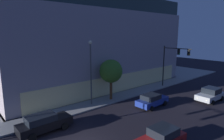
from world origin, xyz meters
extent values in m
cube|color=#4C4C51|center=(12.31, 22.32, 0.07)|extent=(31.42, 27.40, 0.15)
cube|color=#F9E89C|center=(12.31, 9.02, 1.45)|extent=(27.92, 0.60, 2.61)
cube|color=#9C9097|center=(12.31, 22.32, 6.20)|extent=(31.02, 27.00, 12.09)
cube|color=#293939|center=(12.31, 22.32, 13.43)|extent=(30.40, 26.46, 2.37)
cylinder|color=black|center=(20.35, 6.63, 3.50)|extent=(0.18, 0.18, 6.71)
cylinder|color=black|center=(20.51, 4.36, 6.54)|extent=(0.43, 4.56, 0.12)
cube|color=black|center=(20.52, 4.13, 6.04)|extent=(0.34, 0.34, 0.90)
sphere|color=green|center=(20.53, 3.95, 5.76)|extent=(0.18, 0.18, 0.18)
cube|color=black|center=(20.63, 2.54, 6.04)|extent=(0.34, 0.34, 0.90)
sphere|color=yellow|center=(20.64, 2.36, 5.76)|extent=(0.18, 0.18, 0.18)
cylinder|color=#4D4D4D|center=(6.15, 7.17, 3.91)|extent=(0.16, 0.16, 7.52)
sphere|color=#F9EFC6|center=(6.15, 7.17, 7.82)|extent=(0.44, 0.44, 0.44)
cylinder|color=brown|center=(9.18, 6.99, 1.46)|extent=(0.36, 0.36, 2.63)
sphere|color=#3C6E22|center=(9.18, 6.99, 4.00)|extent=(3.04, 3.04, 3.04)
cube|color=black|center=(-0.85, 4.41, 0.71)|extent=(4.82, 1.90, 0.74)
cube|color=black|center=(-1.20, 4.40, 1.38)|extent=(2.57, 1.67, 0.60)
cube|color=#F9F4CC|center=(1.48, 5.01, 0.71)|extent=(0.12, 0.20, 0.12)
cube|color=#F9F4CC|center=(1.50, 3.93, 0.71)|extent=(0.12, 0.20, 0.12)
cylinder|color=black|center=(0.61, 5.34, 0.34)|extent=(0.68, 0.26, 0.68)
cylinder|color=black|center=(0.65, 3.55, 0.34)|extent=(0.68, 0.26, 0.68)
cylinder|color=black|center=(-2.35, 5.27, 0.34)|extent=(0.68, 0.26, 0.68)
cylinder|color=black|center=(-2.30, 3.48, 0.34)|extent=(0.68, 0.26, 0.68)
cube|color=maroon|center=(5.03, -3.94, 0.63)|extent=(4.37, 2.10, 0.62)
cube|color=black|center=(5.35, -3.96, 1.27)|extent=(2.11, 1.81, 0.65)
cylinder|color=black|center=(6.40, -3.04, 0.32)|extent=(0.65, 0.27, 0.64)
cube|color=navy|center=(11.68, 2.03, 0.65)|extent=(4.46, 1.92, 0.68)
cube|color=black|center=(11.35, 2.03, 1.27)|extent=(2.21, 1.68, 0.57)
cube|color=#F9F4CC|center=(13.82, 2.63, 0.65)|extent=(0.12, 0.20, 0.12)
cube|color=#F9F4CC|center=(13.85, 1.55, 0.65)|extent=(0.12, 0.20, 0.12)
cylinder|color=black|center=(13.02, 2.97, 0.31)|extent=(0.62, 0.25, 0.61)
cylinder|color=black|center=(13.07, 1.17, 0.31)|extent=(0.62, 0.25, 0.61)
cylinder|color=black|center=(10.29, 2.90, 0.31)|extent=(0.62, 0.25, 0.61)
cylinder|color=black|center=(10.33, 1.10, 0.31)|extent=(0.62, 0.25, 0.61)
cube|color=#B7BABF|center=(19.10, -1.70, 0.67)|extent=(4.40, 2.16, 0.70)
cube|color=black|center=(19.43, -1.71, 1.37)|extent=(2.15, 1.87, 0.71)
cube|color=#F9F4CC|center=(16.97, -2.22, 0.67)|extent=(0.13, 0.20, 0.12)
cube|color=#F9F4CC|center=(17.01, -1.02, 0.67)|extent=(0.13, 0.20, 0.12)
cylinder|color=black|center=(17.72, -2.65, 0.32)|extent=(0.64, 0.26, 0.63)
cylinder|color=black|center=(17.80, -0.65, 0.32)|extent=(0.64, 0.26, 0.63)
cylinder|color=black|center=(20.41, -2.75, 0.32)|extent=(0.64, 0.26, 0.63)
cylinder|color=black|center=(20.48, -0.75, 0.32)|extent=(0.64, 0.26, 0.63)
camera|label=1|loc=(-6.81, -12.03, 8.85)|focal=31.04mm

